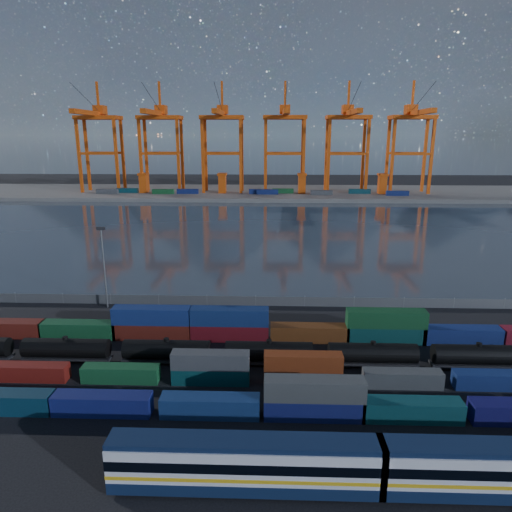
{
  "coord_description": "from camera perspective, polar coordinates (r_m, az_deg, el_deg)",
  "views": [
    {
      "loc": [
        3.1,
        -59.58,
        33.78
      ],
      "look_at": [
        0.0,
        30.0,
        10.0
      ],
      "focal_mm": 32.0,
      "sensor_mm": 36.0,
      "label": 1
    }
  ],
  "objects": [
    {
      "name": "far_quay",
      "position": [
        271.58,
        1.33,
        7.92
      ],
      "size": [
        700.0,
        70.0,
        2.0
      ],
      "primitive_type": "cube",
      "color": "#514F4C",
      "rests_on": "ground"
    },
    {
      "name": "ground",
      "position": [
        68.56,
        -0.9,
        -14.66
      ],
      "size": [
        700.0,
        700.0,
        0.0
      ],
      "primitive_type": "plane",
      "color": "black",
      "rests_on": "ground"
    },
    {
      "name": "container_row_mid",
      "position": [
        66.2,
        -4.99,
        -14.35
      ],
      "size": [
        139.67,
        2.21,
        4.7
      ],
      "color": "#3A3C3F",
      "rests_on": "ground"
    },
    {
      "name": "container_row_north",
      "position": [
        78.2,
        4.75,
        -9.06
      ],
      "size": [
        116.71,
        2.67,
        5.7
      ],
      "color": "#601A13",
      "rests_on": "ground"
    },
    {
      "name": "distant_mountains",
      "position": [
        1671.1,
        4.32,
        21.23
      ],
      "size": [
        2470.0,
        1100.0,
        520.0
      ],
      "color": "#1E2630",
      "rests_on": "ground"
    },
    {
      "name": "yard_light_mast",
      "position": [
        94.97,
        -18.49,
        -0.87
      ],
      "size": [
        1.6,
        0.4,
        16.6
      ],
      "color": "slate",
      "rests_on": "ground"
    },
    {
      "name": "tanker_string",
      "position": [
        70.68,
        -4.81,
        -11.83
      ],
      "size": [
        122.08,
        2.92,
        4.17
      ],
      "color": "black",
      "rests_on": "ground"
    },
    {
      "name": "quay_containers",
      "position": [
        257.24,
        -1.19,
        8.05
      ],
      "size": [
        172.58,
        10.99,
        2.6
      ],
      "color": "navy",
      "rests_on": "far_quay"
    },
    {
      "name": "straddle_carriers",
      "position": [
        260.93,
        0.75,
        9.15
      ],
      "size": [
        140.0,
        7.0,
        11.1
      ],
      "color": "#D44B0E",
      "rests_on": "far_quay"
    },
    {
      "name": "container_row_south",
      "position": [
        59.16,
        6.21,
        -17.99
      ],
      "size": [
        139.65,
        2.5,
        5.32
      ],
      "color": "#434548",
      "rests_on": "ground"
    },
    {
      "name": "harbor_water",
      "position": [
        168.04,
        0.89,
        3.26
      ],
      "size": [
        700.0,
        700.0,
        0.0
      ],
      "primitive_type": "plane",
      "color": "#2F3844",
      "rests_on": "ground"
    },
    {
      "name": "waterfront_fence",
      "position": [
        93.56,
        -0.04,
        -5.65
      ],
      "size": [
        160.12,
        0.12,
        2.2
      ],
      "color": "#595B5E",
      "rests_on": "ground"
    },
    {
      "name": "gantry_cranes",
      "position": [
        263.17,
        -0.34,
        15.87
      ],
      "size": [
        199.1,
        46.28,
        62.66
      ],
      "color": "#D44B0E",
      "rests_on": "ground"
    }
  ]
}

